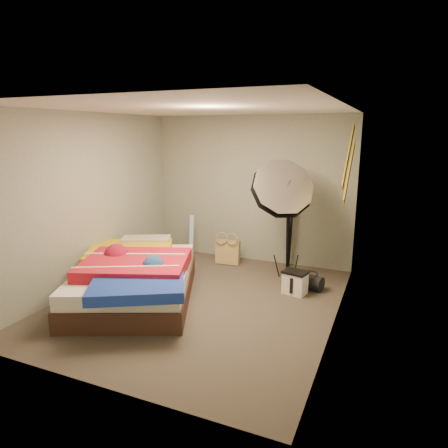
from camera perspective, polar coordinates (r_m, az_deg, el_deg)
The scene contains 15 objects.
floor at distance 5.48m, azimuth -3.51°, elevation -10.96°, with size 4.00×4.00×0.00m, color #4C4439.
ceiling at distance 5.01m, azimuth -3.92°, elevation 16.16°, with size 4.00×4.00×0.00m, color silver.
wall_back at distance 6.91m, azimuth 3.84°, elevation 4.92°, with size 3.50×3.50×0.00m, color gray.
wall_front at distance 3.49m, azimuth -18.75°, elevation -3.95°, with size 3.50×3.50×0.00m, color gray.
wall_left at distance 6.08m, azimuth -18.59°, elevation 3.14°, with size 4.00×4.00×0.00m, color gray.
wall_right at distance 4.59m, azimuth 16.17°, elevation 0.25°, with size 4.00×4.00×0.00m, color gray.
tote_bag at distance 6.87m, azimuth 0.54°, elevation -4.03°, with size 0.41×0.12×0.41m, color tan.
wrapping_roll at distance 7.17m, azimuth -4.70°, elevation -1.85°, with size 0.09×0.09×0.77m, color #5A99D8.
camera_case at distance 5.74m, azimuth 10.10°, elevation -8.33°, with size 0.31×0.22×0.31m, color silver.
duffel_bag at distance 5.95m, azimuth 12.18°, elevation -8.10°, with size 0.22×0.22×0.36m, color black.
wall_stripe_upper at distance 5.09m, azimuth 17.34°, elevation 9.36°, with size 0.02×1.10×0.10m, color gold.
wall_stripe_lower at distance 5.36m, azimuth 17.49°, elevation 7.35°, with size 0.02×1.10×0.10m, color gold.
bed at distance 5.58m, azimuth -12.57°, elevation -7.35°, with size 2.27×2.53×0.62m.
photo_umbrella at distance 5.89m, azimuth 8.20°, elevation 4.79°, with size 0.93×1.05×1.94m.
camera_tripod at distance 6.67m, azimuth 9.29°, elevation 0.47°, with size 0.08×0.08×1.38m.
Camera 1 is at (2.27, -4.46, 2.23)m, focal length 32.00 mm.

